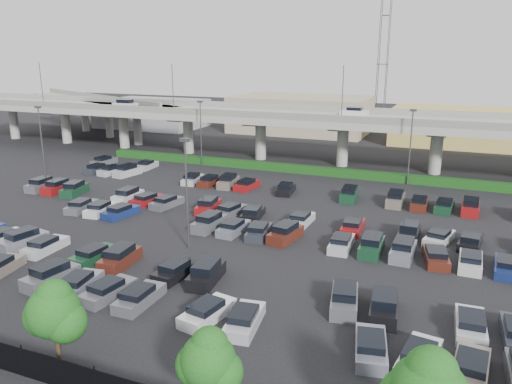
% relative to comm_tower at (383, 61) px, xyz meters
% --- Properties ---
extents(ground, '(280.00, 280.00, 0.00)m').
position_rel_comm_tower_xyz_m(ground, '(-4.00, -74.00, -15.61)').
color(ground, black).
extents(overpass, '(150.00, 13.00, 15.80)m').
position_rel_comm_tower_xyz_m(overpass, '(-4.25, -42.01, -8.64)').
color(overpass, gray).
rests_on(overpass, ground).
extents(on_ramp, '(50.93, 30.13, 8.80)m').
position_rel_comm_tower_xyz_m(on_ramp, '(-56.10, -30.95, -8.76)').
color(on_ramp, gray).
rests_on(on_ramp, ground).
extents(hedge, '(66.00, 1.60, 1.10)m').
position_rel_comm_tower_xyz_m(hedge, '(-4.00, -49.00, -15.06)').
color(hedge, '#133F12').
rests_on(hedge, ground).
extents(fence, '(70.00, 0.10, 2.00)m').
position_rel_comm_tower_xyz_m(fence, '(-4.05, -102.00, -14.71)').
color(fence, black).
rests_on(fence, ground).
extents(tree_row, '(65.07, 3.66, 5.94)m').
position_rel_comm_tower_xyz_m(tree_row, '(-3.30, -100.53, -12.09)').
color(tree_row, '#332316').
rests_on(tree_row, ground).
extents(parked_cars, '(63.17, 41.63, 1.67)m').
position_rel_comm_tower_xyz_m(parked_cars, '(-3.39, -77.86, -14.99)').
color(parked_cars, maroon).
rests_on(parked_cars, ground).
extents(light_poles, '(66.90, 48.38, 10.30)m').
position_rel_comm_tower_xyz_m(light_poles, '(-8.12, -72.00, -9.37)').
color(light_poles, '#434348').
rests_on(light_poles, ground).
extents(distant_buildings, '(138.00, 24.00, 9.00)m').
position_rel_comm_tower_xyz_m(distant_buildings, '(8.38, -12.19, -11.87)').
color(distant_buildings, gray).
rests_on(distant_buildings, ground).
extents(comm_tower, '(2.40, 2.40, 30.00)m').
position_rel_comm_tower_xyz_m(comm_tower, '(0.00, 0.00, 0.00)').
color(comm_tower, '#434348').
rests_on(comm_tower, ground).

